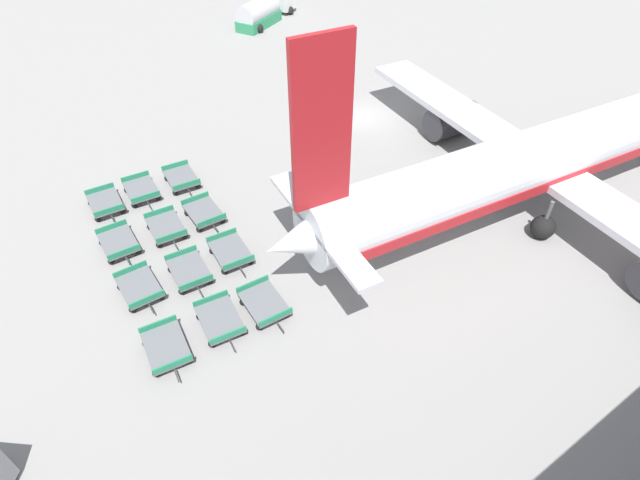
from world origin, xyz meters
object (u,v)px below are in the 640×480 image
(airplane, at_px, (556,154))
(baggage_dolly_row_near_col_a, at_px, (105,203))
(baggage_dolly_row_near_col_c, at_px, (140,288))
(baggage_dolly_row_mid_a_col_d, at_px, (220,320))
(baggage_dolly_row_mid_a_col_b, at_px, (166,227))
(baggage_dolly_row_mid_b_col_d, at_px, (264,304))
(baggage_dolly_row_near_col_b, at_px, (119,243))
(fuel_tanker_primary, at_px, (264,11))
(baggage_dolly_row_mid_b_col_b, at_px, (204,213))
(baggage_dolly_row_mid_b_col_a, at_px, (182,178))
(baggage_dolly_row_mid_a_col_c, at_px, (189,271))
(baggage_dolly_row_near_col_d, at_px, (166,347))
(baggage_dolly_row_mid_a_col_a, at_px, (141,190))
(baggage_dolly_row_mid_b_col_c, at_px, (231,252))

(airplane, distance_m, baggage_dolly_row_near_col_a, 27.30)
(baggage_dolly_row_near_col_c, distance_m, baggage_dolly_row_mid_a_col_d, 4.86)
(baggage_dolly_row_mid_a_col_b, distance_m, baggage_dolly_row_mid_b_col_d, 8.44)
(baggage_dolly_row_near_col_b, height_order, baggage_dolly_row_mid_b_col_d, same)
(fuel_tanker_primary, xyz_separation_m, baggage_dolly_row_near_col_c, (31.48, -24.81, -0.78))
(baggage_dolly_row_near_col_a, distance_m, baggage_dolly_row_mid_b_col_b, 6.27)
(baggage_dolly_row_mid_a_col_b, height_order, baggage_dolly_row_mid_b_col_d, same)
(baggage_dolly_row_mid_a_col_b, xyz_separation_m, baggage_dolly_row_mid_b_col_a, (-4.12, 2.63, 0.00))
(baggage_dolly_row_mid_a_col_b, distance_m, baggage_dolly_row_mid_a_col_c, 4.05)
(baggage_dolly_row_near_col_d, bearing_deg, baggage_dolly_row_near_col_b, 177.34)
(baggage_dolly_row_near_col_c, xyz_separation_m, baggage_dolly_row_mid_b_col_b, (-3.77, 5.23, 0.00))
(baggage_dolly_row_near_col_a, bearing_deg, baggage_dolly_row_mid_a_col_b, 27.84)
(baggage_dolly_row_mid_a_col_d, distance_m, baggage_dolly_row_mid_b_col_b, 8.40)
(baggage_dolly_row_near_col_c, relative_size, baggage_dolly_row_near_col_d, 0.98)
(fuel_tanker_primary, xyz_separation_m, baggage_dolly_row_mid_a_col_a, (23.41, -21.94, -0.78))
(fuel_tanker_primary, xyz_separation_m, baggage_dolly_row_near_col_a, (23.48, -24.21, -0.78))
(airplane, relative_size, baggage_dolly_row_mid_a_col_b, 11.29)
(baggage_dolly_row_near_col_d, bearing_deg, airplane, 85.52)
(baggage_dolly_row_mid_a_col_a, bearing_deg, airplane, 55.81)
(baggage_dolly_row_mid_a_col_d, distance_m, baggage_dolly_row_mid_b_col_a, 12.41)
(baggage_dolly_row_mid_a_col_a, height_order, baggage_dolly_row_mid_b_col_d, same)
(baggage_dolly_row_mid_b_col_c, bearing_deg, baggage_dolly_row_mid_b_col_b, 177.00)
(fuel_tanker_primary, xyz_separation_m, baggage_dolly_row_near_col_b, (27.53, -24.65, -0.78))
(baggage_dolly_row_near_col_b, relative_size, baggage_dolly_row_mid_a_col_c, 0.99)
(baggage_dolly_row_mid_b_col_d, bearing_deg, fuel_tanker_primary, 150.83)
(baggage_dolly_row_mid_b_col_c, distance_m, baggage_dolly_row_mid_b_col_d, 4.28)
(baggage_dolly_row_near_col_a, xyz_separation_m, baggage_dolly_row_near_col_b, (4.05, -0.44, 0.00))
(baggage_dolly_row_mid_a_col_d, distance_m, baggage_dolly_row_mid_b_col_d, 2.27)
(baggage_dolly_row_mid_b_col_b, bearing_deg, baggage_dolly_row_mid_b_col_c, -3.00)
(airplane, distance_m, baggage_dolly_row_near_col_d, 24.24)
(baggage_dolly_row_near_col_d, distance_m, baggage_dolly_row_mid_b_col_b, 9.69)
(baggage_dolly_row_near_col_d, bearing_deg, baggage_dolly_row_mid_a_col_c, 144.86)
(baggage_dolly_row_mid_a_col_b, xyz_separation_m, baggage_dolly_row_mid_a_col_d, (7.92, -0.36, 0.00))
(baggage_dolly_row_mid_b_col_a, bearing_deg, fuel_tanker_primary, 140.69)
(baggage_dolly_row_mid_a_col_b, height_order, baggage_dolly_row_mid_b_col_c, same)
(baggage_dolly_row_mid_b_col_d, bearing_deg, baggage_dolly_row_mid_a_col_d, -97.47)
(baggage_dolly_row_near_col_a, distance_m, baggage_dolly_row_mid_a_col_c, 8.53)
(baggage_dolly_row_near_col_d, relative_size, baggage_dolly_row_mid_b_col_b, 1.02)
(baggage_dolly_row_near_col_a, xyz_separation_m, baggage_dolly_row_near_col_d, (12.26, -0.82, 0.00))
(baggage_dolly_row_mid_b_col_a, distance_m, baggage_dolly_row_mid_b_col_c, 8.09)
(baggage_dolly_row_near_col_c, distance_m, baggage_dolly_row_mid_a_col_a, 8.57)
(baggage_dolly_row_mid_b_col_b, bearing_deg, baggage_dolly_row_mid_a_col_c, -33.20)
(baggage_dolly_row_mid_a_col_c, bearing_deg, fuel_tanker_primary, 145.01)
(airplane, distance_m, fuel_tanker_primary, 37.68)
(fuel_tanker_primary, bearing_deg, baggage_dolly_row_near_col_b, -41.85)
(airplane, xyz_separation_m, baggage_dolly_row_near_col_d, (-1.88, -24.01, -2.73))
(airplane, bearing_deg, baggage_dolly_row_mid_a_col_c, -105.38)
(airplane, xyz_separation_m, baggage_dolly_row_mid_b_col_a, (-14.01, -18.31, -2.73))
(baggage_dolly_row_near_col_b, xyz_separation_m, baggage_dolly_row_mid_b_col_a, (-3.91, 5.32, 0.00))
(fuel_tanker_primary, relative_size, baggage_dolly_row_mid_a_col_b, 2.71)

